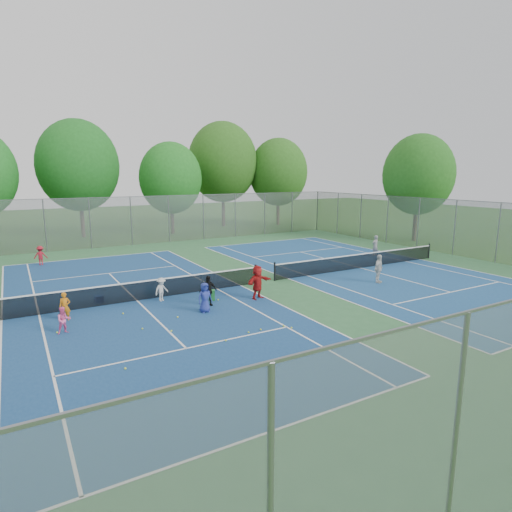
{
  "coord_description": "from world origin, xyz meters",
  "views": [
    {
      "loc": [
        -11.75,
        -19.43,
        5.88
      ],
      "look_at": [
        0.0,
        1.0,
        1.3
      ],
      "focal_mm": 30.0,
      "sensor_mm": 36.0,
      "label": 1
    }
  ],
  "objects": [
    {
      "name": "tennis_ball_4",
      "position": [
        -10.67,
        -2.68,
        0.03
      ],
      "size": [
        0.07,
        0.07,
        0.07
      ],
      "primitive_type": "sphere",
      "color": "#C1E735",
      "rests_on": "ground"
    },
    {
      "name": "tennis_ball_11",
      "position": [
        -6.18,
        -3.26,
        0.03
      ],
      "size": [
        0.07,
        0.07,
        0.07
      ],
      "primitive_type": "sphere",
      "color": "yellow",
      "rests_on": "ground"
    },
    {
      "name": "tennis_ball_2",
      "position": [
        -3.94,
        -6.2,
        0.03
      ],
      "size": [
        0.07,
        0.07,
        0.07
      ],
      "primitive_type": "sphere",
      "color": "gold",
      "rests_on": "ground"
    },
    {
      "name": "ground",
      "position": [
        0.0,
        0.0,
        0.0
      ],
      "size": [
        120.0,
        120.0,
        0.0
      ],
      "primitive_type": "plane",
      "color": "#25551A",
      "rests_on": "ground"
    },
    {
      "name": "tree_nl",
      "position": [
        -6.0,
        23.0,
        6.54
      ],
      "size": [
        7.2,
        7.2,
        10.69
      ],
      "color": "#443326",
      "rests_on": "ground"
    },
    {
      "name": "tree_ne",
      "position": [
        15.0,
        22.0,
        5.97
      ],
      "size": [
        6.6,
        6.6,
        9.77
      ],
      "color": "#443326",
      "rests_on": "ground"
    },
    {
      "name": "tree_nr",
      "position": [
        9.0,
        24.0,
        7.04
      ],
      "size": [
        7.6,
        7.6,
        11.42
      ],
      "color": "#443326",
      "rests_on": "ground"
    },
    {
      "name": "tennis_ball_8",
      "position": [
        -9.17,
        -6.98,
        0.03
      ],
      "size": [
        0.07,
        0.07,
        0.07
      ],
      "primitive_type": "sphere",
      "color": "#CEED37",
      "rests_on": "ground"
    },
    {
      "name": "fence_north",
      "position": [
        0.0,
        16.0,
        2.0
      ],
      "size": [
        32.0,
        0.1,
        4.0
      ],
      "primitive_type": "cube",
      "color": "gray",
      "rests_on": "ground"
    },
    {
      "name": "student_d",
      "position": [
        -4.4,
        -2.34,
        0.7
      ],
      "size": [
        0.83,
        0.36,
        1.4
      ],
      "primitive_type": "imported",
      "rotation": [
        0.0,
        0.0,
        -0.03
      ],
      "color": "black",
      "rests_on": "ground"
    },
    {
      "name": "court_right",
      "position": [
        7.0,
        0.0,
        0.02
      ],
      "size": [
        10.97,
        23.77,
        0.01
      ],
      "primitive_type": "cube",
      "color": "navy",
      "rests_on": "court_pad"
    },
    {
      "name": "instructor",
      "position": [
        10.7,
        2.47,
        0.76
      ],
      "size": [
        0.58,
        0.4,
        1.51
      ],
      "primitive_type": "imported",
      "rotation": [
        0.0,
        0.0,
        3.22
      ],
      "color": "gray",
      "rests_on": "ground"
    },
    {
      "name": "fence_east",
      "position": [
        16.0,
        0.0,
        2.0
      ],
      "size": [
        0.1,
        32.0,
        4.0
      ],
      "primitive_type": "cube",
      "rotation": [
        0.0,
        0.0,
        1.57
      ],
      "color": "gray",
      "rests_on": "ground"
    },
    {
      "name": "tree_side_e",
      "position": [
        19.0,
        6.0,
        5.74
      ],
      "size": [
        6.0,
        6.0,
        9.2
      ],
      "color": "#443326",
      "rests_on": "ground"
    },
    {
      "name": "tennis_ball_10",
      "position": [
        -4.47,
        -6.21,
        0.03
      ],
      "size": [
        0.07,
        0.07,
        0.07
      ],
      "primitive_type": "sphere",
      "color": "#AECA2F",
      "rests_on": "ground"
    },
    {
      "name": "tennis_ball_6",
      "position": [
        -7.81,
        -3.87,
        0.03
      ],
      "size": [
        0.07,
        0.07,
        0.07
      ],
      "primitive_type": "sphere",
      "color": "#D5EB36",
      "rests_on": "ground"
    },
    {
      "name": "student_e",
      "position": [
        -4.89,
        -3.11,
        0.65
      ],
      "size": [
        0.65,
        0.44,
        1.31
      ],
      "primitive_type": "imported",
      "rotation": [
        0.0,
        0.0,
        0.04
      ],
      "color": "navy",
      "rests_on": "ground"
    },
    {
      "name": "student_a",
      "position": [
        -10.2,
        -1.26,
        0.59
      ],
      "size": [
        0.48,
        0.38,
        1.17
      ],
      "primitive_type": "imported",
      "rotation": [
        0.0,
        0.0,
        -0.25
      ],
      "color": "orange",
      "rests_on": "ground"
    },
    {
      "name": "net_left",
      "position": [
        -7.0,
        0.0,
        0.46
      ],
      "size": [
        12.87,
        0.1,
        0.91
      ],
      "primitive_type": "cube",
      "color": "black",
      "rests_on": "ground"
    },
    {
      "name": "ball_crate",
      "position": [
        -8.57,
        0.67,
        0.16
      ],
      "size": [
        0.39,
        0.39,
        0.32
      ],
      "primitive_type": "cube",
      "rotation": [
        0.0,
        0.0,
        -0.04
      ],
      "color": "blue",
      "rests_on": "ground"
    },
    {
      "name": "ball_hopper",
      "position": [
        -3.93,
        -1.7,
        0.26
      ],
      "size": [
        0.35,
        0.35,
        0.52
      ],
      "primitive_type": "cube",
      "rotation": [
        0.0,
        0.0,
        -0.43
      ],
      "color": "#238336",
      "rests_on": "ground"
    },
    {
      "name": "court_pad",
      "position": [
        0.0,
        0.0,
        0.01
      ],
      "size": [
        32.0,
        32.0,
        0.01
      ],
      "primitive_type": "cube",
      "color": "#31683C",
      "rests_on": "ground"
    },
    {
      "name": "student_f",
      "position": [
        -1.93,
        -2.51,
        0.82
      ],
      "size": [
        1.59,
        0.92,
        1.63
      ],
      "primitive_type": "imported",
      "rotation": [
        0.0,
        0.0,
        0.31
      ],
      "color": "#AD1818",
      "rests_on": "ground"
    },
    {
      "name": "tennis_ball_9",
      "position": [
        -8.02,
        -1.67,
        0.03
      ],
      "size": [
        0.07,
        0.07,
        0.07
      ],
      "primitive_type": "sphere",
      "color": "#D0DE33",
      "rests_on": "ground"
    },
    {
      "name": "child_far_baseline",
      "position": [
        -10.32,
        11.05,
        0.63
      ],
      "size": [
        0.9,
        0.64,
        1.27
      ],
      "primitive_type": "imported",
      "rotation": [
        0.0,
        0.0,
        2.92
      ],
      "color": "#A81826",
      "rests_on": "ground"
    },
    {
      "name": "tennis_ball_7",
      "position": [
        -6.92,
        -4.64,
        0.03
      ],
      "size": [
        0.07,
        0.07,
        0.07
      ],
      "primitive_type": "sphere",
      "color": "#D2EC36",
      "rests_on": "ground"
    },
    {
      "name": "tennis_ball_3",
      "position": [
        -2.97,
        -6.31,
        0.03
      ],
      "size": [
        0.07,
        0.07,
        0.07
      ],
      "primitive_type": "sphere",
      "color": "#AACD2F",
      "rests_on": "ground"
    },
    {
      "name": "court_left",
      "position": [
        -7.0,
        0.0,
        0.02
      ],
      "size": [
        10.97,
        23.77,
        0.01
      ],
      "primitive_type": "cube",
      "color": "navy",
      "rests_on": "court_pad"
    },
    {
      "name": "student_c",
      "position": [
        -6.0,
        -0.6,
        0.56
      ],
      "size": [
        0.83,
        0.67,
        1.13
      ],
      "primitive_type": "imported",
      "rotation": [
        0.0,
        0.0,
        0.41
      ],
      "color": "silver",
      "rests_on": "ground"
    },
    {
      "name": "student_b",
      "position": [
        -10.41,
        -2.78,
        0.52
      ],
      "size": [
        0.54,
        0.44,
        1.04
      ],
      "primitive_type": "imported",
      "rotation": [
        0.0,
        0.0,
        0.11
      ],
      "color": "pink",
      "rests_on": "ground"
    },
    {
      "name": "tree_nc",
      "position": [
        2.0,
        21.0,
        5.39
      ],
      "size": [
        6.0,
        6.0,
        8.85
      ],
      "color": "#443326",
      "rests_on": "ground"
    },
    {
      "name": "teen_court_b",
      "position": [
        5.26,
        -3.18,
        0.79
      ],
      "size": [
        1.0,
        0.7,
        1.57
      ],
      "primitive_type": "imported",
      "rotation": [
        0.0,
        0.0,
        0.39
      ],
      "color": "silver",
      "rests_on": "ground"
    },
    {
      "name": "tennis_ball_1",
      "position": [
        -2.81,
        -6.62,
        0.03
      ],
      "size": [
        0.07,
        0.07,
        0.07
      ],
      "primitive_type": "sphere",
      "color": "#C9D331",
      "rests_on": "ground"
    },
    {
      "name": "tennis_ball_5",
      "position": [
        -5.56,
        -6.51,
        0.03
      ],
      "size": [
        0.07,
        0.07,
        0.07
      ],
      "primitive_type": "sphere",
      "color": "#C1D230",
      "rests_on": "ground"
    },
    {
      "name": "tennis_ball_0",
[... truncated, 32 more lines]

